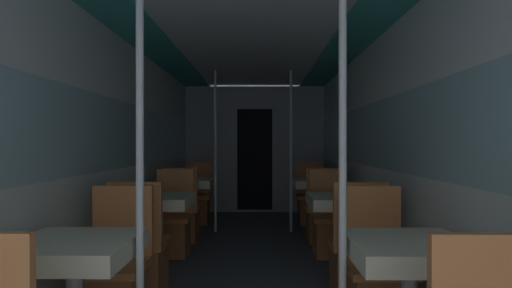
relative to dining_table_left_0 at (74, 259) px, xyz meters
The scene contains 24 objects.
wall_left 2.00m from the dining_table_left_0, 101.73° to the left, with size 0.05×8.51×2.29m.
wall_right 2.93m from the dining_table_left_0, 40.86° to the left, with size 0.05×8.51×2.29m.
ceiling_panel 2.69m from the dining_table_left_0, 64.63° to the left, with size 2.57×8.51×0.07m.
bulkhead_far 5.29m from the dining_table_left_0, 80.24° to the left, with size 2.52×0.09×2.29m.
dining_table_left_0 is the anchor object (origin of this frame).
chair_left_far_0 0.69m from the dining_table_left_0, 90.00° to the left, with size 0.43×0.43×0.95m.
support_pole_left_0 0.62m from the dining_table_left_0, ahead, with size 0.04×0.04×2.29m.
dining_table_left_1 1.78m from the dining_table_left_0, 90.00° to the left, with size 0.63×0.63×0.75m.
chair_left_near_1 1.24m from the dining_table_left_0, 90.00° to the left, with size 0.43×0.43×0.95m.
chair_left_far_1 2.39m from the dining_table_left_0, 90.00° to the left, with size 0.43×0.43×0.95m.
dining_table_left_2 3.56m from the dining_table_left_0, 90.00° to the left, with size 0.63×0.63×0.75m.
chair_left_near_2 2.99m from the dining_table_left_0, 90.00° to the left, with size 0.43×0.43×0.95m.
chair_left_far_2 4.16m from the dining_table_left_0, 90.00° to the left, with size 0.43×0.43×0.95m.
support_pole_left_2 3.61m from the dining_table_left_0, 84.33° to the left, with size 0.04×0.04×2.29m.
dining_table_right_0 1.79m from the dining_table_left_0, ahead, with size 0.63×0.63×0.75m.
chair_right_far_0 1.91m from the dining_table_left_0, 18.20° to the left, with size 0.43×0.43×0.95m.
support_pole_right_0 1.52m from the dining_table_left_0, ahead, with size 0.04×0.04×2.29m.
dining_table_right_1 2.52m from the dining_table_left_0, 44.91° to the left, with size 0.63×0.63×0.75m.
chair_right_near_1 2.18m from the dining_table_left_0, 33.74° to the left, with size 0.43×0.43×0.95m.
chair_right_far_1 2.99m from the dining_table_left_0, 52.97° to the left, with size 0.43×0.43×0.95m.
dining_table_right_2 3.98m from the dining_table_left_0, 63.36° to the left, with size 0.63×0.63×0.75m.
chair_right_near_2 3.49m from the dining_table_left_0, 59.01° to the left, with size 0.43×0.43×0.95m.
chair_right_far_2 4.53m from the dining_table_left_0, 66.70° to the left, with size 0.43×0.43×0.95m.
support_pole_right_2 3.87m from the dining_table_left_0, 68.08° to the left, with size 0.04×0.04×2.29m.
Camera 1 is at (0.10, -1.14, 1.26)m, focal length 28.00 mm.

